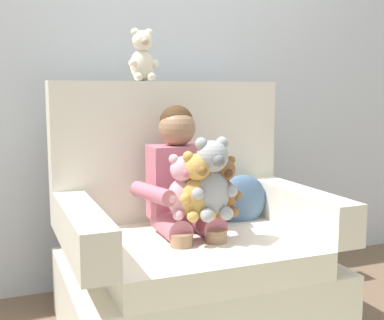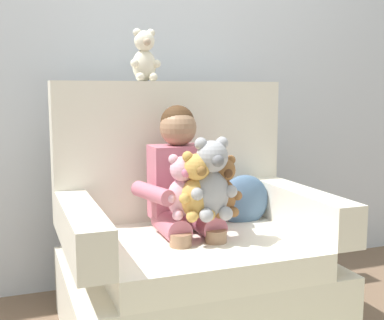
# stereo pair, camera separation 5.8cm
# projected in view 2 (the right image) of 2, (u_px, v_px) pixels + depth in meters

# --- Properties ---
(back_wall) EXTENTS (6.00, 0.10, 2.60)m
(back_wall) POSITION_uv_depth(u_px,v_px,m) (149.00, 52.00, 2.80)
(back_wall) COLOR silver
(back_wall) RESTS_ON ground
(armchair) EXTENTS (1.16, 0.87, 1.13)m
(armchair) POSITION_uv_depth(u_px,v_px,m) (191.00, 252.00, 2.31)
(armchair) COLOR silver
(armchair) RESTS_ON ground
(seated_child) EXTENTS (0.45, 0.39, 0.82)m
(seated_child) POSITION_uv_depth(u_px,v_px,m) (183.00, 187.00, 2.26)
(seated_child) COLOR #C66B7F
(seated_child) RESTS_ON armchair
(plush_brown) EXTENTS (0.16, 0.13, 0.26)m
(plush_brown) POSITION_uv_depth(u_px,v_px,m) (223.00, 188.00, 2.14)
(plush_brown) COLOR brown
(plush_brown) RESTS_ON armchair
(plush_pink) EXTENTS (0.16, 0.13, 0.27)m
(plush_pink) POSITION_uv_depth(u_px,v_px,m) (182.00, 188.00, 2.11)
(plush_pink) COLOR #EAA8BC
(plush_pink) RESTS_ON armchair
(plush_grey) EXTENTS (0.21, 0.17, 0.35)m
(plush_grey) POSITION_uv_depth(u_px,v_px,m) (212.00, 181.00, 2.09)
(plush_grey) COLOR #9E9EA3
(plush_grey) RESTS_ON armchair
(plush_honey) EXTENTS (0.17, 0.14, 0.29)m
(plush_honey) POSITION_uv_depth(u_px,v_px,m) (197.00, 188.00, 2.08)
(plush_honey) COLOR gold
(plush_honey) RESTS_ON armchair
(plush_cream_on_backrest) EXTENTS (0.15, 0.12, 0.25)m
(plush_cream_on_backrest) POSITION_uv_depth(u_px,v_px,m) (144.00, 57.00, 2.42)
(plush_cream_on_backrest) COLOR silver
(plush_cream_on_backrest) RESTS_ON armchair
(throw_pillow) EXTENTS (0.26, 0.12, 0.26)m
(throw_pillow) POSITION_uv_depth(u_px,v_px,m) (244.00, 201.00, 2.49)
(throw_pillow) COLOR slate
(throw_pillow) RESTS_ON armchair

